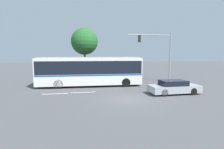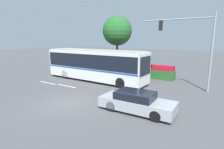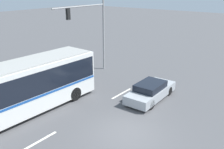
{
  "view_description": "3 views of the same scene",
  "coord_description": "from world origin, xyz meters",
  "px_view_note": "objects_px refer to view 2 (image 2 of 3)",
  "views": [
    {
      "loc": [
        -3.8,
        -13.55,
        3.67
      ],
      "look_at": [
        -0.62,
        4.24,
        1.58
      ],
      "focal_mm": 27.87,
      "sensor_mm": 36.0,
      "label": 1
    },
    {
      "loc": [
        9.11,
        -8.65,
        4.48
      ],
      "look_at": [
        0.2,
        5.42,
        1.17
      ],
      "focal_mm": 28.75,
      "sensor_mm": 36.0,
      "label": 2
    },
    {
      "loc": [
        -10.22,
        -6.8,
        7.86
      ],
      "look_at": [
        2.86,
        3.27,
        1.96
      ],
      "focal_mm": 40.16,
      "sensor_mm": 36.0,
      "label": 3
    }
  ],
  "objects_px": {
    "city_bus": "(95,63)",
    "street_tree_left": "(117,31)",
    "traffic_light_pole": "(194,40)",
    "sedan_foreground": "(136,102)"
  },
  "relations": [
    {
      "from": "city_bus",
      "to": "street_tree_left",
      "type": "distance_m",
      "value": 6.61
    },
    {
      "from": "traffic_light_pole",
      "to": "street_tree_left",
      "type": "height_order",
      "value": "street_tree_left"
    },
    {
      "from": "street_tree_left",
      "to": "sedan_foreground",
      "type": "bearing_deg",
      "value": -54.1
    },
    {
      "from": "city_bus",
      "to": "sedan_foreground",
      "type": "bearing_deg",
      "value": -34.39
    },
    {
      "from": "street_tree_left",
      "to": "city_bus",
      "type": "bearing_deg",
      "value": -85.3
    },
    {
      "from": "sedan_foreground",
      "to": "traffic_light_pole",
      "type": "height_order",
      "value": "traffic_light_pole"
    },
    {
      "from": "sedan_foreground",
      "to": "street_tree_left",
      "type": "xyz_separation_m",
      "value": [
        -7.94,
        10.97,
        4.91
      ]
    },
    {
      "from": "city_bus",
      "to": "traffic_light_pole",
      "type": "relative_size",
      "value": 1.8
    },
    {
      "from": "city_bus",
      "to": "street_tree_left",
      "type": "bearing_deg",
      "value": 96.36
    },
    {
      "from": "sedan_foreground",
      "to": "street_tree_left",
      "type": "relative_size",
      "value": 0.63
    }
  ]
}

